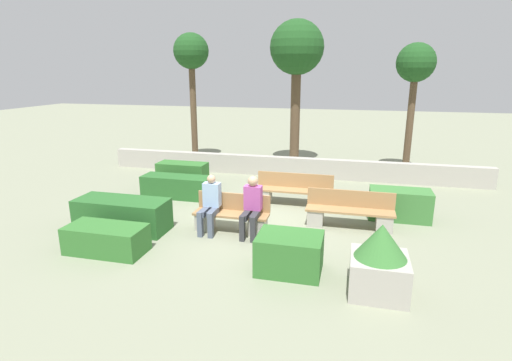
{
  "coord_description": "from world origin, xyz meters",
  "views": [
    {
      "loc": [
        2.2,
        -8.77,
        3.53
      ],
      "look_at": [
        -0.12,
        0.5,
        0.9
      ],
      "focal_mm": 28.0,
      "sensor_mm": 36.0,
      "label": 1
    }
  ],
  "objects_px": {
    "person_seated_woman": "(252,204)",
    "tree_center_left": "(297,51)",
    "bench_front": "(232,218)",
    "person_seated_man": "(210,202)",
    "bench_right_side": "(294,193)",
    "tree_leftmost": "(191,56)",
    "bench_left_side": "(350,214)",
    "planter_corner_left": "(380,261)",
    "tree_center_right": "(415,68)"
  },
  "relations": [
    {
      "from": "bench_left_side",
      "to": "tree_center_left",
      "type": "relative_size",
      "value": 0.38
    },
    {
      "from": "person_seated_woman",
      "to": "tree_center_right",
      "type": "distance_m",
      "value": 8.43
    },
    {
      "from": "tree_leftmost",
      "to": "tree_center_left",
      "type": "height_order",
      "value": "tree_center_left"
    },
    {
      "from": "bench_front",
      "to": "tree_center_left",
      "type": "relative_size",
      "value": 0.32
    },
    {
      "from": "bench_right_side",
      "to": "tree_center_left",
      "type": "height_order",
      "value": "tree_center_left"
    },
    {
      "from": "person_seated_man",
      "to": "tree_center_left",
      "type": "height_order",
      "value": "tree_center_left"
    },
    {
      "from": "bench_front",
      "to": "person_seated_man",
      "type": "distance_m",
      "value": 0.61
    },
    {
      "from": "tree_center_right",
      "to": "tree_leftmost",
      "type": "bearing_deg",
      "value": 179.73
    },
    {
      "from": "bench_right_side",
      "to": "tree_leftmost",
      "type": "xyz_separation_m",
      "value": [
        -4.76,
        4.6,
        3.73
      ]
    },
    {
      "from": "bench_left_side",
      "to": "bench_front",
      "type": "bearing_deg",
      "value": -172.24
    },
    {
      "from": "planter_corner_left",
      "to": "tree_center_right",
      "type": "bearing_deg",
      "value": 81.37
    },
    {
      "from": "bench_front",
      "to": "person_seated_man",
      "type": "relative_size",
      "value": 1.31
    },
    {
      "from": "bench_right_side",
      "to": "person_seated_woman",
      "type": "bearing_deg",
      "value": -106.26
    },
    {
      "from": "bench_right_side",
      "to": "person_seated_man",
      "type": "xyz_separation_m",
      "value": [
        -1.54,
        -2.32,
        0.38
      ]
    },
    {
      "from": "bench_right_side",
      "to": "person_seated_woman",
      "type": "distance_m",
      "value": 2.42
    },
    {
      "from": "tree_leftmost",
      "to": "person_seated_woman",
      "type": "bearing_deg",
      "value": -58.82
    },
    {
      "from": "planter_corner_left",
      "to": "tree_center_left",
      "type": "bearing_deg",
      "value": 107.09
    },
    {
      "from": "bench_left_side",
      "to": "person_seated_woman",
      "type": "height_order",
      "value": "person_seated_woman"
    },
    {
      "from": "person_seated_woman",
      "to": "tree_center_left",
      "type": "distance_m",
      "value": 8.03
    },
    {
      "from": "person_seated_woman",
      "to": "planter_corner_left",
      "type": "xyz_separation_m",
      "value": [
        2.61,
        -1.8,
        -0.16
      ]
    },
    {
      "from": "bench_left_side",
      "to": "planter_corner_left",
      "type": "height_order",
      "value": "planter_corner_left"
    },
    {
      "from": "tree_center_right",
      "to": "bench_front",
      "type": "bearing_deg",
      "value": -123.32
    },
    {
      "from": "person_seated_man",
      "to": "tree_leftmost",
      "type": "height_order",
      "value": "tree_leftmost"
    },
    {
      "from": "bench_left_side",
      "to": "person_seated_man",
      "type": "relative_size",
      "value": 1.55
    },
    {
      "from": "person_seated_woman",
      "to": "tree_center_left",
      "type": "height_order",
      "value": "tree_center_left"
    },
    {
      "from": "tree_center_left",
      "to": "tree_center_right",
      "type": "bearing_deg",
      "value": -4.97
    },
    {
      "from": "person_seated_woman",
      "to": "tree_leftmost",
      "type": "xyz_separation_m",
      "value": [
        -4.18,
        6.91,
        3.33
      ]
    },
    {
      "from": "tree_center_right",
      "to": "bench_right_side",
      "type": "bearing_deg",
      "value": -126.25
    },
    {
      "from": "bench_front",
      "to": "bench_left_side",
      "type": "relative_size",
      "value": 0.85
    },
    {
      "from": "bench_left_side",
      "to": "tree_center_right",
      "type": "height_order",
      "value": "tree_center_right"
    },
    {
      "from": "bench_right_side",
      "to": "tree_center_left",
      "type": "distance_m",
      "value": 6.31
    },
    {
      "from": "bench_right_side",
      "to": "tree_leftmost",
      "type": "relative_size",
      "value": 0.42
    },
    {
      "from": "bench_right_side",
      "to": "planter_corner_left",
      "type": "distance_m",
      "value": 4.6
    },
    {
      "from": "bench_left_side",
      "to": "person_seated_man",
      "type": "height_order",
      "value": "person_seated_man"
    },
    {
      "from": "person_seated_man",
      "to": "planter_corner_left",
      "type": "xyz_separation_m",
      "value": [
        3.56,
        -1.8,
        -0.14
      ]
    },
    {
      "from": "tree_leftmost",
      "to": "tree_center_left",
      "type": "bearing_deg",
      "value": 4.54
    },
    {
      "from": "bench_front",
      "to": "planter_corner_left",
      "type": "relative_size",
      "value": 1.42
    },
    {
      "from": "person_seated_woman",
      "to": "planter_corner_left",
      "type": "distance_m",
      "value": 3.17
    },
    {
      "from": "person_seated_woman",
      "to": "bench_left_side",
      "type": "bearing_deg",
      "value": 26.02
    },
    {
      "from": "person_seated_man",
      "to": "bench_front",
      "type": "bearing_deg",
      "value": 17.29
    },
    {
      "from": "bench_left_side",
      "to": "person_seated_woman",
      "type": "xyz_separation_m",
      "value": [
        -2.08,
        -1.02,
        0.41
      ]
    },
    {
      "from": "bench_front",
      "to": "bench_right_side",
      "type": "height_order",
      "value": "same"
    },
    {
      "from": "person_seated_woman",
      "to": "tree_center_right",
      "type": "xyz_separation_m",
      "value": [
        3.92,
        6.87,
        2.89
      ]
    },
    {
      "from": "bench_front",
      "to": "tree_center_right",
      "type": "bearing_deg",
      "value": 56.68
    },
    {
      "from": "bench_left_side",
      "to": "tree_leftmost",
      "type": "height_order",
      "value": "tree_leftmost"
    },
    {
      "from": "planter_corner_left",
      "to": "tree_center_left",
      "type": "relative_size",
      "value": 0.22
    },
    {
      "from": "tree_leftmost",
      "to": "bench_right_side",
      "type": "bearing_deg",
      "value": -44.0
    },
    {
      "from": "bench_front",
      "to": "planter_corner_left",
      "type": "bearing_deg",
      "value": -31.88
    },
    {
      "from": "bench_left_side",
      "to": "planter_corner_left",
      "type": "xyz_separation_m",
      "value": [
        0.52,
        -2.82,
        0.24
      ]
    },
    {
      "from": "planter_corner_left",
      "to": "bench_left_side",
      "type": "bearing_deg",
      "value": 100.47
    }
  ]
}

